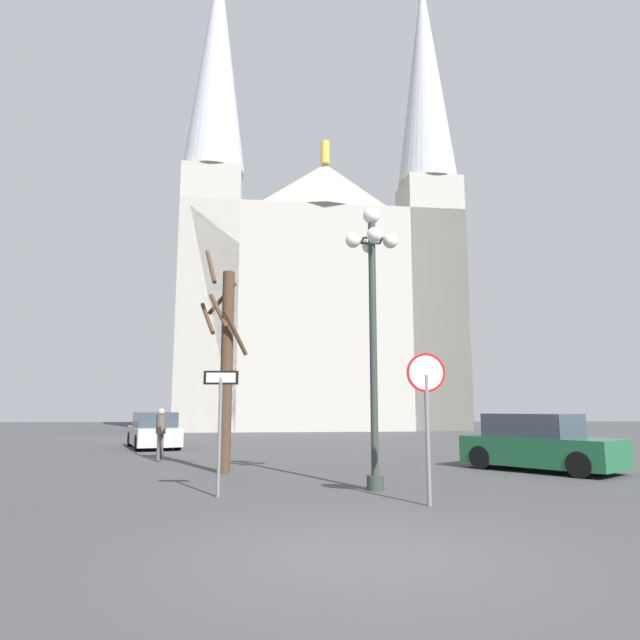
{
  "coord_description": "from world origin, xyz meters",
  "views": [
    {
      "loc": [
        -0.89,
        -6.82,
        1.71
      ],
      "look_at": [
        0.33,
        18.93,
        5.72
      ],
      "focal_mm": 31.49,
      "sensor_mm": 36.0,
      "label": 1
    }
  ],
  "objects_px": {
    "stop_sign": "(427,399)",
    "cathedral": "(320,279)",
    "street_lamp": "(373,300)",
    "parked_car_far_silver": "(154,431)",
    "one_way_arrow_sign": "(220,415)",
    "pedestrian_walking": "(161,428)",
    "bare_tree": "(225,361)",
    "parked_car_near_green": "(539,444)"
  },
  "relations": [
    {
      "from": "stop_sign",
      "to": "cathedral",
      "type": "bearing_deg",
      "value": 90.57
    },
    {
      "from": "street_lamp",
      "to": "parked_car_far_silver",
      "type": "distance_m",
      "value": 15.02
    },
    {
      "from": "one_way_arrow_sign",
      "to": "pedestrian_walking",
      "type": "height_order",
      "value": "one_way_arrow_sign"
    },
    {
      "from": "street_lamp",
      "to": "pedestrian_walking",
      "type": "xyz_separation_m",
      "value": [
        -6.14,
        7.29,
        -3.02
      ]
    },
    {
      "from": "bare_tree",
      "to": "parked_car_far_silver",
      "type": "xyz_separation_m",
      "value": [
        -4.07,
        9.34,
        -2.23
      ]
    },
    {
      "from": "bare_tree",
      "to": "parked_car_near_green",
      "type": "bearing_deg",
      "value": 1.02
    },
    {
      "from": "pedestrian_walking",
      "to": "bare_tree",
      "type": "bearing_deg",
      "value": -57.92
    },
    {
      "from": "cathedral",
      "to": "pedestrian_walking",
      "type": "bearing_deg",
      "value": -104.86
    },
    {
      "from": "one_way_arrow_sign",
      "to": "bare_tree",
      "type": "height_order",
      "value": "bare_tree"
    },
    {
      "from": "one_way_arrow_sign",
      "to": "parked_car_near_green",
      "type": "height_order",
      "value": "one_way_arrow_sign"
    },
    {
      "from": "cathedral",
      "to": "stop_sign",
      "type": "bearing_deg",
      "value": -89.43
    },
    {
      "from": "one_way_arrow_sign",
      "to": "parked_car_far_silver",
      "type": "relative_size",
      "value": 0.5
    },
    {
      "from": "cathedral",
      "to": "stop_sign",
      "type": "height_order",
      "value": "cathedral"
    },
    {
      "from": "one_way_arrow_sign",
      "to": "cathedral",
      "type": "bearing_deg",
      "value": 83.84
    },
    {
      "from": "parked_car_far_silver",
      "to": "pedestrian_walking",
      "type": "distance_m",
      "value": 5.43
    },
    {
      "from": "cathedral",
      "to": "one_way_arrow_sign",
      "type": "relative_size",
      "value": 15.99
    },
    {
      "from": "one_way_arrow_sign",
      "to": "parked_car_far_silver",
      "type": "distance_m",
      "value": 14.01
    },
    {
      "from": "one_way_arrow_sign",
      "to": "parked_car_far_silver",
      "type": "height_order",
      "value": "one_way_arrow_sign"
    },
    {
      "from": "bare_tree",
      "to": "pedestrian_walking",
      "type": "height_order",
      "value": "bare_tree"
    },
    {
      "from": "parked_car_far_silver",
      "to": "one_way_arrow_sign",
      "type": "bearing_deg",
      "value": -71.38
    },
    {
      "from": "cathedral",
      "to": "parked_car_near_green",
      "type": "distance_m",
      "value": 30.87
    },
    {
      "from": "pedestrian_walking",
      "to": "street_lamp",
      "type": "bearing_deg",
      "value": -49.89
    },
    {
      "from": "stop_sign",
      "to": "parked_car_near_green",
      "type": "bearing_deg",
      "value": 50.54
    },
    {
      "from": "stop_sign",
      "to": "one_way_arrow_sign",
      "type": "height_order",
      "value": "stop_sign"
    },
    {
      "from": "parked_car_near_green",
      "to": "cathedral",
      "type": "bearing_deg",
      "value": 99.26
    },
    {
      "from": "one_way_arrow_sign",
      "to": "parked_car_far_silver",
      "type": "bearing_deg",
      "value": 108.62
    },
    {
      "from": "bare_tree",
      "to": "street_lamp",
      "type": "bearing_deg",
      "value": -41.66
    },
    {
      "from": "street_lamp",
      "to": "parked_car_near_green",
      "type": "distance_m",
      "value": 6.84
    },
    {
      "from": "cathedral",
      "to": "bare_tree",
      "type": "bearing_deg",
      "value": -97.77
    },
    {
      "from": "stop_sign",
      "to": "bare_tree",
      "type": "distance_m",
      "value": 6.69
    },
    {
      "from": "bare_tree",
      "to": "one_way_arrow_sign",
      "type": "bearing_deg",
      "value": -84.27
    },
    {
      "from": "stop_sign",
      "to": "parked_car_far_silver",
      "type": "distance_m",
      "value": 16.67
    },
    {
      "from": "one_way_arrow_sign",
      "to": "street_lamp",
      "type": "bearing_deg",
      "value": 13.35
    },
    {
      "from": "parked_car_far_silver",
      "to": "bare_tree",
      "type": "bearing_deg",
      "value": -66.44
    },
    {
      "from": "one_way_arrow_sign",
      "to": "street_lamp",
      "type": "distance_m",
      "value": 4.08
    },
    {
      "from": "bare_tree",
      "to": "cathedral",
      "type": "bearing_deg",
      "value": 82.23
    },
    {
      "from": "street_lamp",
      "to": "parked_car_far_silver",
      "type": "relative_size",
      "value": 1.26
    },
    {
      "from": "stop_sign",
      "to": "street_lamp",
      "type": "relative_size",
      "value": 0.44
    },
    {
      "from": "parked_car_near_green",
      "to": "pedestrian_walking",
      "type": "bearing_deg",
      "value": 160.32
    },
    {
      "from": "one_way_arrow_sign",
      "to": "pedestrian_walking",
      "type": "bearing_deg",
      "value": 110.34
    },
    {
      "from": "stop_sign",
      "to": "street_lamp",
      "type": "xyz_separation_m",
      "value": [
        -0.68,
        1.91,
        2.17
      ]
    },
    {
      "from": "street_lamp",
      "to": "parked_car_far_silver",
      "type": "xyz_separation_m",
      "value": [
        -7.63,
        12.5,
        -3.33
      ]
    }
  ]
}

